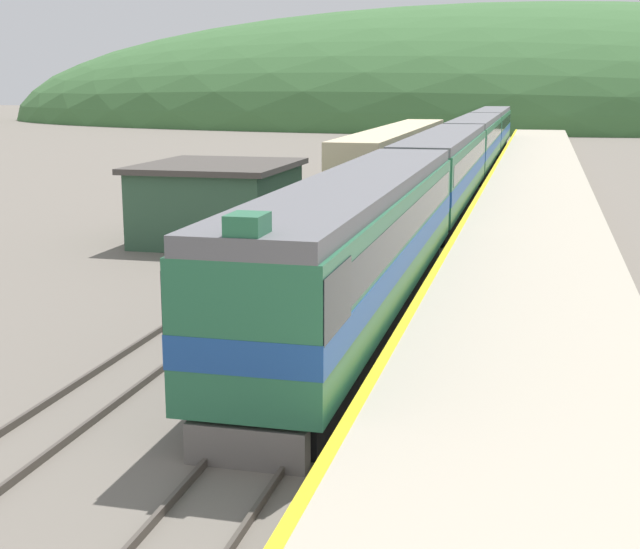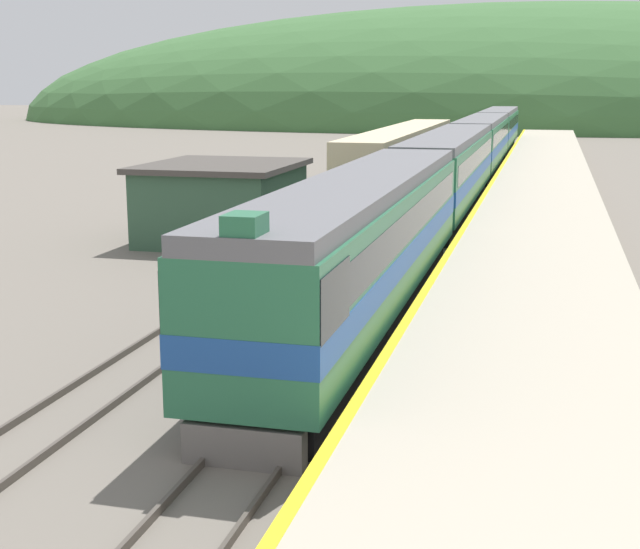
{
  "view_description": "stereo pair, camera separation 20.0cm",
  "coord_description": "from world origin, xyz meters",
  "px_view_note": "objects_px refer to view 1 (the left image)",
  "views": [
    {
      "loc": [
        4.82,
        4.46,
        6.72
      ],
      "look_at": [
        0.1,
        23.65,
        2.45
      ],
      "focal_mm": 50.0,
      "sensor_mm": 36.0,
      "label": 1
    },
    {
      "loc": [
        5.01,
        4.51,
        6.72
      ],
      "look_at": [
        0.1,
        23.65,
        2.45
      ],
      "focal_mm": 50.0,
      "sensor_mm": 36.0,
      "label": 2
    }
  ],
  "objects_px": {
    "express_train_lead_car": "(359,244)",
    "carriage_third": "(475,143)",
    "carriage_fourth": "(492,128)",
    "siding_train": "(396,156)",
    "carriage_second": "(444,170)"
  },
  "relations": [
    {
      "from": "express_train_lead_car",
      "to": "carriage_third",
      "type": "xyz_separation_m",
      "value": [
        0.0,
        44.82,
        -0.01
      ]
    },
    {
      "from": "express_train_lead_car",
      "to": "carriage_second",
      "type": "relative_size",
      "value": 0.98
    },
    {
      "from": "carriage_second",
      "to": "siding_train",
      "type": "xyz_separation_m",
      "value": [
        -4.36,
        11.79,
        -0.3
      ]
    },
    {
      "from": "carriage_second",
      "to": "carriage_fourth",
      "type": "xyz_separation_m",
      "value": [
        0.0,
        44.76,
        0.0
      ]
    },
    {
      "from": "express_train_lead_car",
      "to": "carriage_third",
      "type": "relative_size",
      "value": 0.98
    },
    {
      "from": "carriage_third",
      "to": "carriage_second",
      "type": "bearing_deg",
      "value": -90.0
    },
    {
      "from": "carriage_third",
      "to": "siding_train",
      "type": "bearing_deg",
      "value": -112.39
    },
    {
      "from": "carriage_second",
      "to": "carriage_fourth",
      "type": "relative_size",
      "value": 1.0
    },
    {
      "from": "express_train_lead_car",
      "to": "carriage_fourth",
      "type": "distance_m",
      "value": 67.2
    },
    {
      "from": "carriage_third",
      "to": "siding_train",
      "type": "xyz_separation_m",
      "value": [
        -4.36,
        -10.59,
        -0.3
      ]
    },
    {
      "from": "express_train_lead_car",
      "to": "carriage_third",
      "type": "height_order",
      "value": "express_train_lead_car"
    },
    {
      "from": "siding_train",
      "to": "express_train_lead_car",
      "type": "bearing_deg",
      "value": -82.73
    },
    {
      "from": "express_train_lead_car",
      "to": "carriage_fourth",
      "type": "relative_size",
      "value": 0.98
    },
    {
      "from": "carriage_fourth",
      "to": "siding_train",
      "type": "distance_m",
      "value": 33.26
    },
    {
      "from": "express_train_lead_car",
      "to": "siding_train",
      "type": "xyz_separation_m",
      "value": [
        -4.36,
        34.22,
        -0.32
      ]
    }
  ]
}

